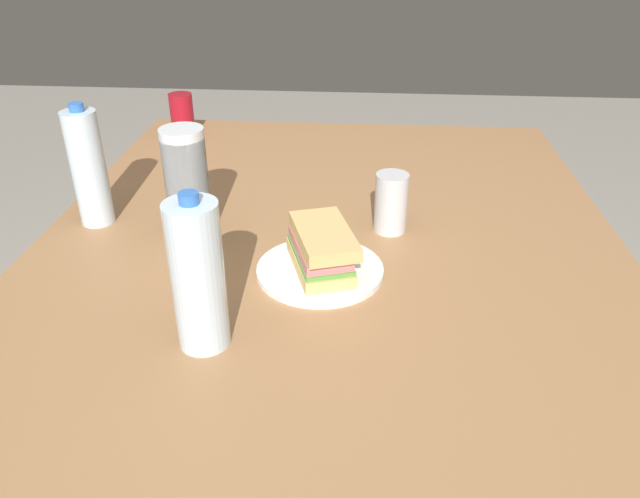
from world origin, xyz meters
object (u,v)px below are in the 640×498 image
at_px(water_bottle_tall, 198,277).
at_px(plastic_cup_stack, 187,184).
at_px(dining_table, 322,319).
at_px(water_bottle_spare, 88,168).
at_px(sandwich, 322,249).
at_px(soda_can_silver, 391,203).
at_px(paper_plate, 320,270).
at_px(soda_can_red, 182,115).

bearing_deg(water_bottle_tall, plastic_cup_stack, -162.22).
relative_size(dining_table, water_bottle_spare, 7.22).
relative_size(dining_table, sandwich, 9.14).
xyz_separation_m(water_bottle_tall, soda_can_silver, (-0.39, 0.29, -0.06)).
height_order(paper_plate, sandwich, sandwich).
distance_m(water_bottle_tall, soda_can_silver, 0.49).
xyz_separation_m(paper_plate, soda_can_silver, (-0.18, 0.13, 0.05)).
xyz_separation_m(sandwich, water_bottle_spare, (-0.17, -0.48, 0.07)).
relative_size(water_bottle_spare, soda_can_silver, 2.07).
bearing_deg(water_bottle_spare, water_bottle_tall, 40.14).
distance_m(sandwich, soda_can_silver, 0.22).
relative_size(paper_plate, water_bottle_tall, 0.92).
relative_size(paper_plate, soda_can_red, 1.88).
xyz_separation_m(sandwich, soda_can_red, (-0.72, -0.45, 0.01)).
xyz_separation_m(paper_plate, water_bottle_tall, (0.21, -0.16, 0.11)).
bearing_deg(sandwich, plastic_cup_stack, -115.94).
xyz_separation_m(dining_table, water_bottle_spare, (-0.21, -0.49, 0.19)).
bearing_deg(soda_can_silver, water_bottle_tall, -36.44).
relative_size(dining_table, paper_plate, 7.94).
bearing_deg(paper_plate, water_bottle_tall, -36.97).
bearing_deg(dining_table, paper_plate, -169.82).
distance_m(soda_can_red, water_bottle_tall, 0.97).
distance_m(paper_plate, water_bottle_tall, 0.29).
bearing_deg(soda_can_red, soda_can_silver, 46.99).
distance_m(paper_plate, water_bottle_spare, 0.52).
height_order(soda_can_red, plastic_cup_stack, plastic_cup_stack).
bearing_deg(paper_plate, soda_can_silver, 144.21).
relative_size(sandwich, water_bottle_tall, 0.80).
height_order(paper_plate, water_bottle_tall, water_bottle_tall).
bearing_deg(plastic_cup_stack, water_bottle_spare, -100.89).
relative_size(water_bottle_tall, water_bottle_spare, 0.98).
distance_m(sandwich, soda_can_red, 0.85).
height_order(dining_table, soda_can_silver, soda_can_silver).
bearing_deg(soda_can_silver, soda_can_red, -133.01).
relative_size(sandwich, soda_can_silver, 1.63).
bearing_deg(plastic_cup_stack, water_bottle_tall, 17.78).
bearing_deg(plastic_cup_stack, soda_can_red, -162.95).
bearing_deg(soda_can_silver, paper_plate, -35.79).
relative_size(soda_can_red, plastic_cup_stack, 0.55).
height_order(soda_can_red, soda_can_silver, same).
height_order(plastic_cup_stack, water_bottle_spare, water_bottle_spare).
xyz_separation_m(water_bottle_spare, soda_can_silver, (-0.01, 0.61, -0.06)).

